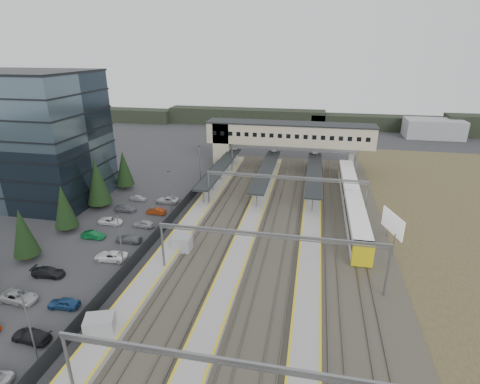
% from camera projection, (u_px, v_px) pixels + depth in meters
% --- Properties ---
extents(ground, '(220.00, 220.00, 0.00)m').
position_uv_depth(ground, '(197.00, 244.00, 57.23)').
color(ground, '#2B2B2D').
rests_on(ground, ground).
extents(office_building, '(24.30, 18.30, 24.30)m').
position_uv_depth(office_building, '(30.00, 138.00, 70.40)').
color(office_building, '#40525D').
rests_on(office_building, ground).
extents(conifer_row, '(4.42, 49.82, 9.50)m').
position_uv_depth(conifer_row, '(47.00, 214.00, 55.99)').
color(conifer_row, black).
rests_on(conifer_row, ground).
extents(car_park, '(10.72, 44.50, 1.29)m').
position_uv_depth(car_park, '(96.00, 252.00, 53.84)').
color(car_park, '#961B00').
rests_on(car_park, ground).
extents(lampposts, '(0.50, 53.25, 8.07)m').
position_uv_depth(lampposts, '(149.00, 211.00, 58.27)').
color(lampposts, slate).
rests_on(lampposts, ground).
extents(fence, '(0.08, 90.00, 2.00)m').
position_uv_depth(fence, '(169.00, 221.00, 62.63)').
color(fence, '#26282B').
rests_on(fence, ground).
extents(relay_cabin_near, '(3.48, 3.00, 2.44)m').
position_uv_depth(relay_cabin_near, '(100.00, 327.00, 38.53)').
color(relay_cabin_near, gray).
rests_on(relay_cabin_near, ground).
extents(relay_cabin_far, '(2.62, 2.20, 2.38)m').
position_uv_depth(relay_cabin_far, '(182.00, 244.00, 54.81)').
color(relay_cabin_far, gray).
rests_on(relay_cabin_far, ground).
extents(rail_corridor, '(34.00, 90.00, 0.92)m').
position_uv_depth(rail_corridor, '(262.00, 233.00, 59.98)').
color(rail_corridor, '#38342B').
rests_on(rail_corridor, ground).
extents(canopies, '(23.10, 30.00, 3.28)m').
position_uv_depth(canopies, '(266.00, 170.00, 79.21)').
color(canopies, black).
rests_on(canopies, ground).
extents(footbridge, '(40.40, 6.40, 11.20)m').
position_uv_depth(footbridge, '(278.00, 136.00, 91.33)').
color(footbridge, '#B7AB8A').
rests_on(footbridge, ground).
extents(gantries, '(28.40, 62.28, 7.17)m').
position_uv_depth(gantries, '(279.00, 207.00, 55.60)').
color(gantries, slate).
rests_on(gantries, ground).
extents(train, '(2.87, 39.90, 3.61)m').
position_uv_depth(train, '(352.00, 200.00, 68.18)').
color(train, white).
rests_on(train, ground).
extents(billboard, '(2.04, 5.93, 5.29)m').
position_uv_depth(billboard, '(393.00, 224.00, 55.56)').
color(billboard, slate).
rests_on(billboard, ground).
extents(treeline_far, '(170.00, 19.00, 7.00)m').
position_uv_depth(treeline_far, '(336.00, 121.00, 136.13)').
color(treeline_far, black).
rests_on(treeline_far, ground).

